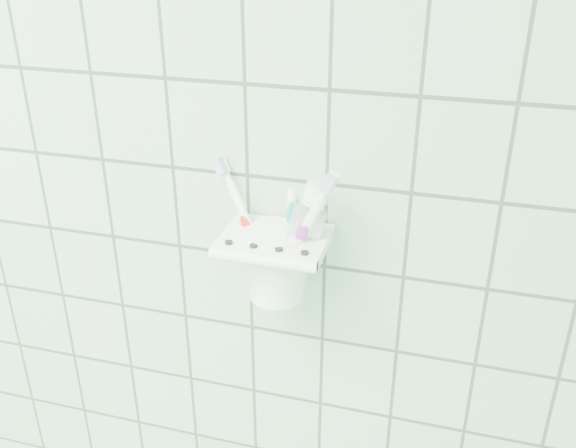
{
  "coord_description": "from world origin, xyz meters",
  "views": [
    {
      "loc": [
        0.82,
        0.53,
        1.65
      ],
      "look_at": [
        0.66,
        1.1,
        1.35
      ],
      "focal_mm": 40.0,
      "sensor_mm": 36.0,
      "label": 1
    }
  ],
  "objects_px": {
    "holder_bracket": "(275,241)",
    "toothbrush_orange": "(276,216)",
    "toothpaste_tube": "(285,229)",
    "toothbrush_pink": "(278,228)",
    "toothbrush_blue": "(283,222)",
    "cup": "(277,261)"
  },
  "relations": [
    {
      "from": "holder_bracket",
      "to": "toothbrush_orange",
      "type": "xyz_separation_m",
      "value": [
        -0.0,
        0.01,
        0.03
      ]
    },
    {
      "from": "toothpaste_tube",
      "to": "toothbrush_pink",
      "type": "bearing_deg",
      "value": -122.29
    },
    {
      "from": "toothpaste_tube",
      "to": "holder_bracket",
      "type": "bearing_deg",
      "value": 173.31
    },
    {
      "from": "toothbrush_pink",
      "to": "toothbrush_blue",
      "type": "relative_size",
      "value": 0.94
    },
    {
      "from": "toothbrush_blue",
      "to": "toothbrush_pink",
      "type": "bearing_deg",
      "value": -125.71
    },
    {
      "from": "toothbrush_pink",
      "to": "toothbrush_blue",
      "type": "xyz_separation_m",
      "value": [
        0.0,
        0.01,
        0.0
      ]
    },
    {
      "from": "holder_bracket",
      "to": "toothpaste_tube",
      "type": "relative_size",
      "value": 0.8
    },
    {
      "from": "cup",
      "to": "toothbrush_blue",
      "type": "relative_size",
      "value": 0.48
    },
    {
      "from": "cup",
      "to": "toothbrush_pink",
      "type": "distance_m",
      "value": 0.05
    },
    {
      "from": "holder_bracket",
      "to": "toothbrush_blue",
      "type": "distance_m",
      "value": 0.03
    },
    {
      "from": "holder_bracket",
      "to": "toothbrush_orange",
      "type": "distance_m",
      "value": 0.03
    },
    {
      "from": "toothbrush_blue",
      "to": "toothbrush_orange",
      "type": "xyz_separation_m",
      "value": [
        -0.01,
        0.01,
        -0.0
      ]
    },
    {
      "from": "toothbrush_pink",
      "to": "cup",
      "type": "bearing_deg",
      "value": 127.1
    },
    {
      "from": "cup",
      "to": "toothbrush_orange",
      "type": "height_order",
      "value": "toothbrush_orange"
    },
    {
      "from": "toothbrush_pink",
      "to": "toothpaste_tube",
      "type": "relative_size",
      "value": 1.11
    },
    {
      "from": "toothbrush_orange",
      "to": "toothpaste_tube",
      "type": "relative_size",
      "value": 1.18
    },
    {
      "from": "cup",
      "to": "toothbrush_orange",
      "type": "relative_size",
      "value": 0.48
    },
    {
      "from": "cup",
      "to": "toothpaste_tube",
      "type": "xyz_separation_m",
      "value": [
        0.01,
        -0.0,
        0.04
      ]
    },
    {
      "from": "toothbrush_pink",
      "to": "toothbrush_orange",
      "type": "xyz_separation_m",
      "value": [
        -0.01,
        0.02,
        0.0
      ]
    },
    {
      "from": "toothbrush_blue",
      "to": "toothpaste_tube",
      "type": "bearing_deg",
      "value": 40.47
    },
    {
      "from": "cup",
      "to": "toothbrush_pink",
      "type": "xyz_separation_m",
      "value": [
        0.01,
        -0.02,
        0.05
      ]
    },
    {
      "from": "toothbrush_blue",
      "to": "toothbrush_orange",
      "type": "relative_size",
      "value": 1.0
    }
  ]
}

